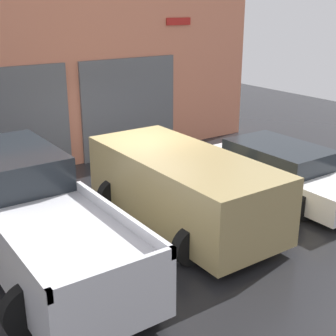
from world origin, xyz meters
The scene contains 8 objects.
ground_plane centered at (0.00, 0.00, 0.00)m, with size 28.00×28.00×0.00m, color black.
shophouse_building centered at (-0.01, 3.29, 2.43)m, with size 12.38×0.68×4.93m.
pickup_truck centered at (-3.06, -1.54, 0.85)m, with size 2.46×5.55×1.81m.
sedan_white centered at (3.06, -1.82, 0.57)m, with size 2.17×4.48×1.20m.
sedan_side centered at (0.00, -1.84, 0.84)m, with size 2.44×4.66×1.53m.
parking_stripe_left centered at (-1.53, -1.85, 0.00)m, with size 0.12×2.20×0.01m, color gold.
parking_stripe_centre centered at (1.53, -1.85, 0.00)m, with size 0.12×2.20×0.01m, color gold.
parking_stripe_right centered at (4.59, -1.85, 0.00)m, with size 0.12×2.20×0.01m, color gold.
Camera 1 is at (-5.44, -9.15, 4.44)m, focal length 50.00 mm.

